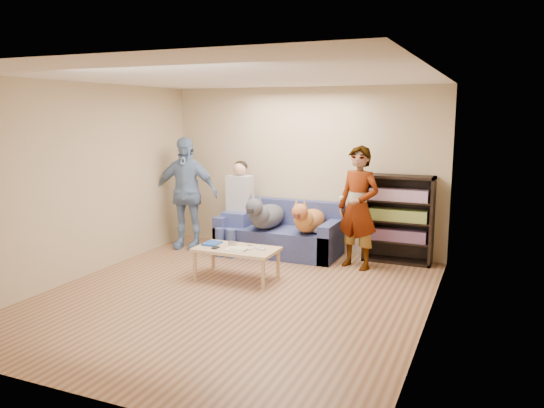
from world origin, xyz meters
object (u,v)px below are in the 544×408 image
at_px(sofa, 280,236).
at_px(person_seated, 237,203).
at_px(person_standing_right, 358,208).
at_px(dog_gray, 265,215).
at_px(dog_tan, 308,220).
at_px(notebook_blue, 212,243).
at_px(bookshelf, 399,217).
at_px(person_standing_left, 186,193).
at_px(coffee_table, 236,251).
at_px(camera_silver, 233,243).

height_order(sofa, person_seated, person_seated).
xyz_separation_m(person_standing_right, sofa, (-1.32, 0.29, -0.59)).
relative_size(dog_gray, dog_tan, 1.09).
relative_size(notebook_blue, sofa, 0.14).
distance_m(person_standing_right, notebook_blue, 2.11).
bearing_deg(person_standing_right, notebook_blue, -129.23).
xyz_separation_m(person_seated, bookshelf, (2.48, 0.36, -0.09)).
height_order(person_standing_left, person_seated, person_standing_left).
distance_m(dog_gray, dog_tan, 0.69).
height_order(person_standing_right, person_seated, person_standing_right).
bearing_deg(bookshelf, dog_tan, -160.60).
relative_size(person_seated, coffee_table, 1.34).
bearing_deg(coffee_table, person_standing_right, 39.89).
bearing_deg(coffee_table, person_seated, 116.19).
bearing_deg(camera_silver, dog_tan, 57.53).
distance_m(person_standing_left, camera_silver, 1.80).
xyz_separation_m(dog_gray, bookshelf, (1.95, 0.46, 0.04)).
bearing_deg(coffee_table, dog_gray, 95.35).
bearing_deg(dog_tan, person_seated, 176.18).
bearing_deg(dog_tan, person_standing_left, -178.32).
bearing_deg(dog_tan, person_standing_right, -6.35).
bearing_deg(person_standing_left, person_standing_right, -12.14).
height_order(person_seated, coffee_table, person_seated).
bearing_deg(camera_silver, bookshelf, 38.28).
height_order(notebook_blue, camera_silver, camera_silver).
bearing_deg(dog_tan, dog_gray, -178.47).
distance_m(notebook_blue, bookshelf, 2.77).
relative_size(notebook_blue, bookshelf, 0.20).
bearing_deg(sofa, bookshelf, 7.40).
bearing_deg(dog_gray, person_standing_right, -2.64).
bearing_deg(dog_gray, person_seated, 169.25).
bearing_deg(sofa, coffee_table, -91.50).
bearing_deg(person_standing_right, bookshelf, 66.96).
bearing_deg(person_standing_left, bookshelf, -3.08).
bearing_deg(person_standing_right, person_seated, -165.72).
bearing_deg(dog_tan, bookshelf, 19.40).
distance_m(person_standing_right, dog_tan, 0.82).
distance_m(notebook_blue, dog_tan, 1.54).
distance_m(notebook_blue, dog_gray, 1.21).
bearing_deg(coffee_table, dog_tan, 64.56).
distance_m(dog_tan, coffee_table, 1.38).
bearing_deg(notebook_blue, person_standing_right, 31.69).
relative_size(person_standing_left, coffee_table, 1.65).
distance_m(sofa, dog_tan, 0.68).
bearing_deg(person_standing_right, dog_gray, -163.56).
height_order(person_standing_left, coffee_table, person_standing_left).
distance_m(person_standing_left, person_seated, 0.89).
xyz_separation_m(sofa, coffee_table, (-0.04, -1.43, 0.09)).
relative_size(person_standing_left, sofa, 0.96).
height_order(person_standing_right, person_standing_left, person_standing_left).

